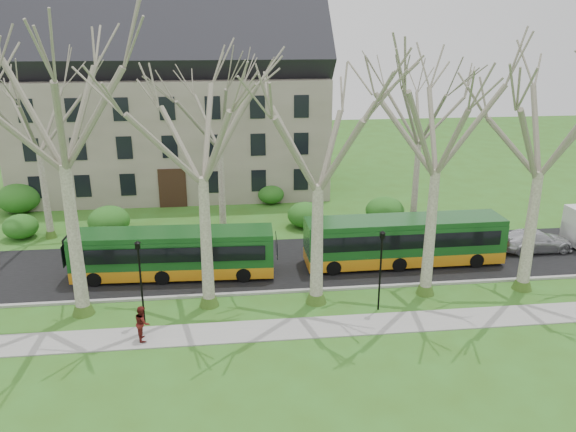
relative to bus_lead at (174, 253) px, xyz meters
The scene contains 13 objects.
ground 6.69m from the bus_lead, 41.58° to the right, with size 120.00×120.00×0.00m, color #35611B.
sidewalk 8.51m from the bus_lead, 54.46° to the right, with size 70.00×2.00×0.06m, color gray.
road 5.23m from the bus_lead, 13.57° to the left, with size 80.00×8.00×0.06m, color black.
curb 5.81m from the bus_lead, 30.09° to the right, with size 80.00×0.25×0.14m, color #A5A39E.
building 20.77m from the bus_lead, 93.28° to the left, with size 26.50×12.20×16.00m.
tree_row_verge 8.37m from the bus_lead, 39.54° to the right, with size 49.00×7.00×14.00m.
tree_row_far 8.79m from the bus_lead, 62.06° to the left, with size 33.00×7.00×12.00m.
lamp_row 7.30m from the bus_lead, 47.53° to the right, with size 36.22×0.22×4.30m.
hedges 9.69m from the bus_lead, 88.77° to the left, with size 30.60×8.60×2.00m.
bus_lead is the anchor object (origin of this frame).
bus_follow 13.94m from the bus_lead, ahead, with size 12.15×2.53×3.04m, color #144819, non-canonical shape.
sedan 23.25m from the bus_lead, ahead, with size 1.96×4.83×1.40m, color #BCBCC1.
pedestrian_b 7.08m from the bus_lead, 97.72° to the right, with size 0.84×0.65×1.72m, color #581714.
Camera 1 is at (-1.70, -26.53, 14.16)m, focal length 35.00 mm.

